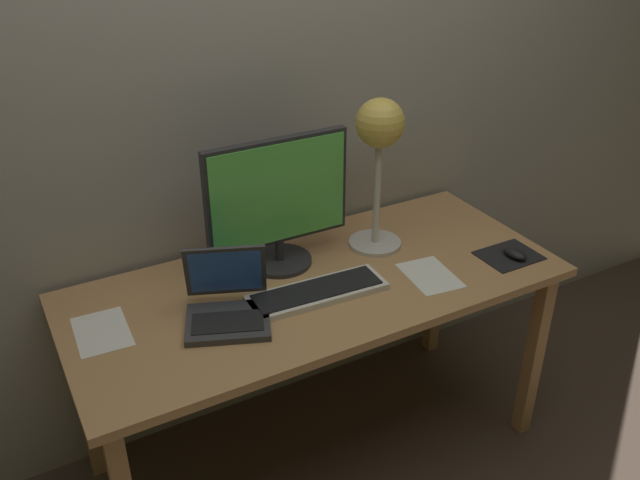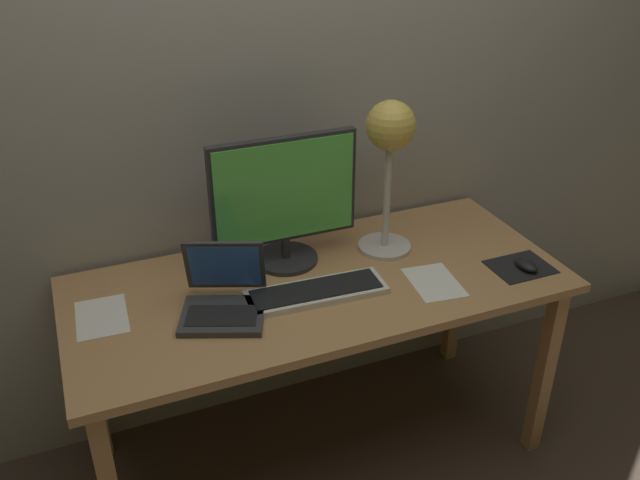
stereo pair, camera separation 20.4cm
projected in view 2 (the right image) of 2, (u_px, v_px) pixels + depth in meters
The scene contains 11 objects.
ground_plane at pixel (319, 448), 2.54m from camera, with size 4.80×4.80×0.00m, color #47382D.
back_wall at pixel (273, 78), 2.23m from camera, with size 4.80×0.06×2.60m, color #9E998E.
desk at pixel (319, 301), 2.22m from camera, with size 1.60×0.70×0.74m.
monitor at pixel (284, 198), 2.18m from camera, with size 0.49×0.22×0.44m.
keyboard_main at pixel (316, 292), 2.10m from camera, with size 0.45×0.16×0.03m.
laptop at pixel (224, 292), 2.02m from camera, with size 0.32×0.32×0.21m.
desk_lamp at pixel (390, 142), 2.18m from camera, with size 0.18×0.18×0.53m.
mousepad at pixel (520, 267), 2.25m from camera, with size 0.20×0.16×0.00m, color black.
mouse at pixel (526, 264), 2.23m from camera, with size 0.06×0.10×0.03m, color black.
paper_sheet_near_mouse at pixel (102, 317), 2.00m from camera, with size 0.15×0.21×0.00m, color white.
paper_sheet_by_keyboard at pixel (434, 282), 2.17m from camera, with size 0.15×0.21×0.00m, color white.
Camera 2 is at (-0.70, -1.71, 1.91)m, focal length 37.96 mm.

